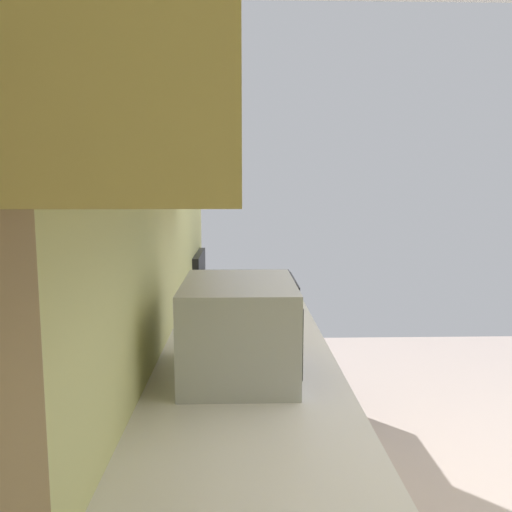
% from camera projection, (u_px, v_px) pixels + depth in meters
% --- Properties ---
extents(wall_back, '(4.21, 0.12, 2.82)m').
position_uv_depth(wall_back, '(136.00, 216.00, 1.78)').
color(wall_back, '#DCDC8A').
rests_on(wall_back, ground_plane).
extents(upper_cabinets, '(2.03, 0.30, 0.73)m').
position_uv_depth(upper_cabinets, '(184.00, 55.00, 1.38)').
color(upper_cabinets, '#D5B875').
extents(oven_range, '(0.62, 0.67, 1.08)m').
position_uv_depth(oven_range, '(246.00, 342.00, 3.54)').
color(oven_range, black).
rests_on(oven_range, ground_plane).
extents(microwave, '(0.49, 0.37, 0.31)m').
position_uv_depth(microwave, '(240.00, 328.00, 1.71)').
color(microwave, '#B7BABF').
rests_on(microwave, counter_run).
extents(bowl, '(0.13, 0.13, 0.05)m').
position_uv_depth(bowl, '(257.00, 322.00, 2.27)').
color(bowl, '#D84C47').
rests_on(bowl, counter_run).
extents(kettle, '(0.16, 0.11, 0.15)m').
position_uv_depth(kettle, '(254.00, 289.00, 2.84)').
color(kettle, '#B7BABF').
rests_on(kettle, counter_run).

